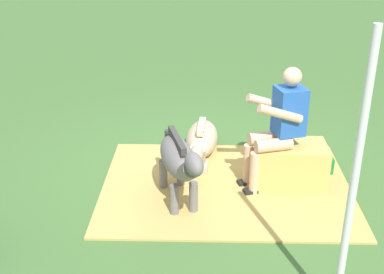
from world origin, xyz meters
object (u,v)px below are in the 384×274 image
object	(u,v)px
hay_bale	(289,165)
soda_bottle	(331,166)
person_seated	(278,124)
pony_standing	(179,160)
tent_pole_left	(353,187)
pony_lying	(201,141)

from	to	relation	value
hay_bale	soda_bottle	xyz separation A→B (m)	(-0.53, -0.24, -0.13)
person_seated	pony_standing	distance (m)	1.15
pony_standing	tent_pole_left	bearing A→B (deg)	129.53
pony_lying	soda_bottle	size ratio (longest dim) A/B	5.24
hay_bale	pony_lying	xyz separation A→B (m)	(0.99, -0.74, -0.06)
hay_bale	pony_lying	size ratio (longest dim) A/B	0.59
person_seated	soda_bottle	world-z (taller)	person_seated
pony_lying	tent_pole_left	size ratio (longest dim) A/B	0.60
soda_bottle	tent_pole_left	size ratio (longest dim) A/B	0.11
soda_bottle	pony_lying	bearing A→B (deg)	-18.30
pony_lying	soda_bottle	world-z (taller)	pony_lying
person_seated	soda_bottle	size ratio (longest dim) A/B	5.38
pony_lying	tent_pole_left	distance (m)	3.08
pony_standing	soda_bottle	xyz separation A→B (m)	(-1.74, -0.68, -0.40)
tent_pole_left	hay_bale	bearing A→B (deg)	-87.80
pony_standing	tent_pole_left	xyz separation A→B (m)	(-1.28, 1.55, 0.61)
soda_bottle	tent_pole_left	xyz separation A→B (m)	(0.46, 2.23, 1.01)
soda_bottle	tent_pole_left	world-z (taller)	tent_pole_left
hay_bale	soda_bottle	distance (m)	0.60
hay_bale	person_seated	bearing A→B (deg)	11.34
hay_bale	pony_standing	world-z (taller)	pony_standing
person_seated	pony_lying	bearing A→B (deg)	-43.21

